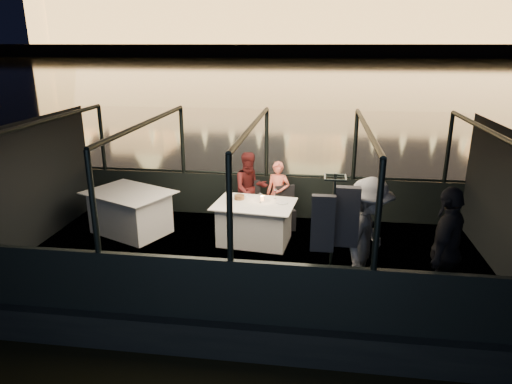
# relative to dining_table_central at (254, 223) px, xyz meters

# --- Properties ---
(river_water) EXTENTS (500.00, 500.00, 0.00)m
(river_water) POSITION_rel_dining_table_central_xyz_m (0.06, 79.41, -0.89)
(river_water) COLOR black
(river_water) RESTS_ON ground
(boat_hull) EXTENTS (8.60, 4.40, 1.00)m
(boat_hull) POSITION_rel_dining_table_central_xyz_m (0.06, -0.59, -0.89)
(boat_hull) COLOR black
(boat_hull) RESTS_ON river_water
(boat_deck) EXTENTS (8.00, 4.00, 0.04)m
(boat_deck) POSITION_rel_dining_table_central_xyz_m (0.06, -0.59, -0.41)
(boat_deck) COLOR black
(boat_deck) RESTS_ON boat_hull
(gunwale_port) EXTENTS (8.00, 0.08, 0.90)m
(gunwale_port) POSITION_rel_dining_table_central_xyz_m (0.06, 1.41, 0.06)
(gunwale_port) COLOR black
(gunwale_port) RESTS_ON boat_deck
(gunwale_starboard) EXTENTS (8.00, 0.08, 0.90)m
(gunwale_starboard) POSITION_rel_dining_table_central_xyz_m (0.06, -2.59, 0.06)
(gunwale_starboard) COLOR black
(gunwale_starboard) RESTS_ON boat_deck
(cabin_glass_port) EXTENTS (8.00, 0.02, 1.40)m
(cabin_glass_port) POSITION_rel_dining_table_central_xyz_m (0.06, 1.41, 1.21)
(cabin_glass_port) COLOR #99B2B2
(cabin_glass_port) RESTS_ON gunwale_port
(cabin_glass_starboard) EXTENTS (8.00, 0.02, 1.40)m
(cabin_glass_starboard) POSITION_rel_dining_table_central_xyz_m (0.06, -2.59, 1.21)
(cabin_glass_starboard) COLOR #99B2B2
(cabin_glass_starboard) RESTS_ON gunwale_starboard
(cabin_roof_glass) EXTENTS (8.00, 4.00, 0.02)m
(cabin_roof_glass) POSITION_rel_dining_table_central_xyz_m (0.06, -0.59, 1.91)
(cabin_roof_glass) COLOR #99B2B2
(cabin_roof_glass) RESTS_ON boat_deck
(end_wall_fore) EXTENTS (0.02, 4.00, 2.30)m
(end_wall_fore) POSITION_rel_dining_table_central_xyz_m (-3.94, -0.59, 0.76)
(end_wall_fore) COLOR black
(end_wall_fore) RESTS_ON boat_deck
(end_wall_aft) EXTENTS (0.02, 4.00, 2.30)m
(end_wall_aft) POSITION_rel_dining_table_central_xyz_m (4.06, -0.59, 0.76)
(end_wall_aft) COLOR black
(end_wall_aft) RESTS_ON boat_deck
(canopy_ribs) EXTENTS (8.00, 4.00, 2.30)m
(canopy_ribs) POSITION_rel_dining_table_central_xyz_m (0.06, -0.59, 0.76)
(canopy_ribs) COLOR black
(canopy_ribs) RESTS_ON boat_deck
(embankment) EXTENTS (400.00, 140.00, 6.00)m
(embankment) POSITION_rel_dining_table_central_xyz_m (0.06, 209.41, 0.11)
(embankment) COLOR #423D33
(embankment) RESTS_ON ground
(dining_table_central) EXTENTS (1.56, 1.20, 0.77)m
(dining_table_central) POSITION_rel_dining_table_central_xyz_m (0.00, 0.00, 0.00)
(dining_table_central) COLOR silver
(dining_table_central) RESTS_ON boat_deck
(dining_table_aft) EXTENTS (1.92, 1.71, 0.84)m
(dining_table_aft) POSITION_rel_dining_table_central_xyz_m (-2.47, 0.13, 0.00)
(dining_table_aft) COLOR silver
(dining_table_aft) RESTS_ON boat_deck
(chair_port_left) EXTENTS (0.53, 0.53, 0.87)m
(chair_port_left) POSITION_rel_dining_table_central_xyz_m (-0.23, 0.88, 0.06)
(chair_port_left) COLOR black
(chair_port_left) RESTS_ON boat_deck
(chair_port_right) EXTENTS (0.51, 0.51, 0.84)m
(chair_port_right) POSITION_rel_dining_table_central_xyz_m (0.49, 0.73, 0.06)
(chair_port_right) COLOR black
(chair_port_right) RESTS_ON boat_deck
(coat_stand) EXTENTS (0.64, 0.55, 1.98)m
(coat_stand) POSITION_rel_dining_table_central_xyz_m (1.35, -2.12, 0.51)
(coat_stand) COLOR black
(coat_stand) RESTS_ON boat_deck
(person_woman_coral) EXTENTS (0.53, 0.40, 1.32)m
(person_woman_coral) POSITION_rel_dining_table_central_xyz_m (0.35, 0.94, 0.36)
(person_woman_coral) COLOR #F26F58
(person_woman_coral) RESTS_ON boat_deck
(person_man_maroon) EXTENTS (0.89, 0.81, 1.50)m
(person_man_maroon) POSITION_rel_dining_table_central_xyz_m (-0.22, 0.91, 0.36)
(person_man_maroon) COLOR #431313
(person_man_maroon) RESTS_ON boat_deck
(passenger_stripe) EXTENTS (1.03, 1.34, 1.83)m
(passenger_stripe) POSITION_rel_dining_table_central_xyz_m (1.85, -1.74, 0.47)
(passenger_stripe) COLOR silver
(passenger_stripe) RESTS_ON boat_deck
(passenger_dark) EXTENTS (0.91, 1.15, 1.81)m
(passenger_dark) POSITION_rel_dining_table_central_xyz_m (2.88, -1.91, 0.47)
(passenger_dark) COLOR black
(passenger_dark) RESTS_ON boat_deck
(wine_bottle) EXTENTS (0.07, 0.07, 0.32)m
(wine_bottle) POSITION_rel_dining_table_central_xyz_m (-0.46, -0.05, 0.53)
(wine_bottle) COLOR #14381C
(wine_bottle) RESTS_ON dining_table_central
(bread_basket) EXTENTS (0.23, 0.23, 0.08)m
(bread_basket) POSITION_rel_dining_table_central_xyz_m (-0.32, 0.21, 0.42)
(bread_basket) COLOR brown
(bread_basket) RESTS_ON dining_table_central
(amber_candle) EXTENTS (0.06, 0.06, 0.09)m
(amber_candle) POSITION_rel_dining_table_central_xyz_m (0.12, 0.19, 0.42)
(amber_candle) COLOR #FD903F
(amber_candle) RESTS_ON dining_table_central
(plate_near) EXTENTS (0.28, 0.28, 0.01)m
(plate_near) POSITION_rel_dining_table_central_xyz_m (0.50, 0.09, 0.39)
(plate_near) COLOR silver
(plate_near) RESTS_ON dining_table_central
(plate_far) EXTENTS (0.22, 0.22, 0.01)m
(plate_far) POSITION_rel_dining_table_central_xyz_m (-0.29, 0.42, 0.39)
(plate_far) COLOR white
(plate_far) RESTS_ON dining_table_central
(wine_glass_white) EXTENTS (0.07, 0.07, 0.17)m
(wine_glass_white) POSITION_rel_dining_table_central_xyz_m (-0.44, -0.02, 0.48)
(wine_glass_white) COLOR silver
(wine_glass_white) RESTS_ON dining_table_central
(wine_glass_red) EXTENTS (0.06, 0.06, 0.18)m
(wine_glass_red) POSITION_rel_dining_table_central_xyz_m (0.35, 0.32, 0.48)
(wine_glass_red) COLOR silver
(wine_glass_red) RESTS_ON dining_table_central
(wine_glass_empty) EXTENTS (0.08, 0.08, 0.18)m
(wine_glass_empty) POSITION_rel_dining_table_central_xyz_m (0.11, 0.05, 0.48)
(wine_glass_empty) COLOR silver
(wine_glass_empty) RESTS_ON dining_table_central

